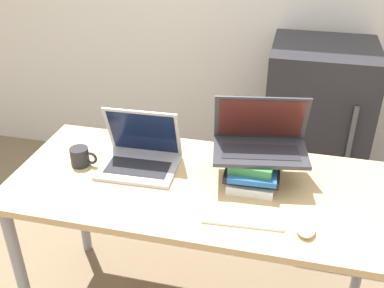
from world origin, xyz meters
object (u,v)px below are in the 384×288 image
laptop_left (140,155)px  wireless_keyboard (243,217)px  mouse (306,228)px  mug (81,157)px  laptop_on_books (260,141)px  mini_fridge (314,132)px  book_stack (253,167)px

laptop_left → wireless_keyboard: size_ratio=1.10×
mouse → mug: 0.98m
laptop_on_books → mini_fridge: bearing=74.2°
laptop_left → mini_fridge: (0.75, 0.93, -0.28)m
wireless_keyboard → mini_fridge: (0.28, 1.19, -0.24)m
mug → mini_fridge: mini_fridge is taller
wireless_keyboard → mug: 0.76m
book_stack → wireless_keyboard: size_ratio=0.95×
wireless_keyboard → mini_fridge: size_ratio=0.28×
book_stack → laptop_on_books: size_ratio=0.71×
book_stack → wireless_keyboard: bearing=-90.8°
mug → laptop_left: bearing=12.3°
wireless_keyboard → mouse: (0.22, -0.02, 0.01)m
book_stack → mouse: 0.36m
wireless_keyboard → mouse: 0.22m
mini_fridge → wireless_keyboard: bearing=-103.0°
mug → mini_fridge: (1.01, 0.99, -0.27)m
wireless_keyboard → laptop_left: bearing=152.1°
wireless_keyboard → mini_fridge: bearing=77.0°
mug → mouse: bearing=-13.0°
wireless_keyboard → mouse: size_ratio=3.01×
wireless_keyboard → laptop_on_books: bearing=86.1°
wireless_keyboard → mini_fridge: 1.24m
mouse → mini_fridge: bearing=87.5°
laptop_left → mouse: (0.70, -0.28, -0.03)m
wireless_keyboard → mug: bearing=164.8°
book_stack → mug: bearing=-175.4°
mini_fridge → book_stack: bearing=-106.3°
laptop_left → wireless_keyboard: (0.48, -0.25, -0.04)m
book_stack → mug: 0.74m
mug → mini_fridge: bearing=44.5°
book_stack → mug: (-0.73, -0.06, -0.02)m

